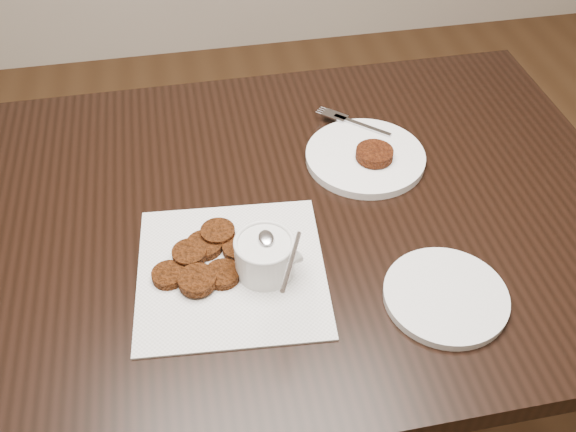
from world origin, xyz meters
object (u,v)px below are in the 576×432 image
(sauce_ramekin, at_px, (264,241))
(plate_empty, at_px, (446,296))
(napkin, at_px, (231,271))
(table, at_px, (260,339))
(plate_with_patty, at_px, (366,153))

(sauce_ramekin, xyz_separation_m, plate_empty, (0.26, -0.11, -0.06))
(napkin, distance_m, sauce_ramekin, 0.08)
(table, relative_size, napkin, 4.58)
(napkin, bearing_deg, sauce_ramekin, -8.78)
(plate_with_patty, relative_size, plate_empty, 1.19)
(sauce_ramekin, height_order, plate_empty, sauce_ramekin)
(plate_with_patty, bearing_deg, sauce_ramekin, -134.49)
(table, distance_m, napkin, 0.40)
(table, relative_size, plate_empty, 7.13)
(sauce_ramekin, relative_size, plate_with_patty, 0.58)
(napkin, height_order, plate_with_patty, plate_with_patty)
(table, xyz_separation_m, plate_with_patty, (0.23, 0.10, 0.39))
(napkin, bearing_deg, plate_with_patty, 38.67)
(napkin, xyz_separation_m, plate_empty, (0.31, -0.11, 0.00))
(table, distance_m, plate_empty, 0.52)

